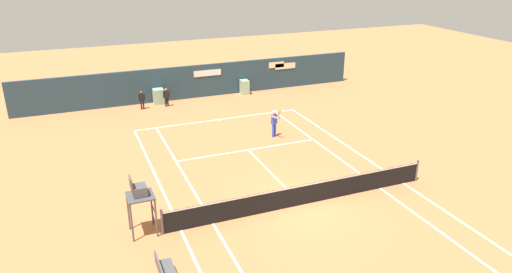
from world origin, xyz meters
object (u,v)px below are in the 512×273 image
object	(u,v)px
tennis_ball_near_service_line	(231,128)
tennis_ball_by_sideline	(290,150)
player_on_baseline	(274,121)
ball_kid_left_post	(142,99)
umpire_chair	(140,195)
player_bench	(165,270)
ball_kid_right_post	(166,96)
tennis_ball_mid_court	(317,138)

from	to	relation	value
tennis_ball_near_service_line	tennis_ball_by_sideline	xyz separation A→B (m)	(1.88, -4.34, 0.00)
player_on_baseline	ball_kid_left_post	bearing A→B (deg)	-78.46
umpire_chair	player_on_baseline	xyz separation A→B (m)	(8.78, 7.26, -0.69)
player_bench	ball_kid_right_post	world-z (taller)	ball_kid_right_post
tennis_ball_mid_court	ball_kid_right_post	bearing A→B (deg)	126.61
player_on_baseline	ball_kid_right_post	bearing A→B (deg)	-86.67
player_bench	tennis_ball_near_service_line	distance (m)	14.39
tennis_ball_mid_court	ball_kid_left_post	bearing A→B (deg)	132.80
player_bench	tennis_ball_near_service_line	bearing A→B (deg)	152.17
umpire_chair	tennis_ball_mid_court	world-z (taller)	umpire_chair
player_bench	ball_kid_right_post	distance (m)	18.98
tennis_ball_by_sideline	umpire_chair	bearing A→B (deg)	-149.76
umpire_chair	player_bench	distance (m)	3.47
ball_kid_right_post	tennis_ball_near_service_line	world-z (taller)	ball_kid_right_post
ball_kid_right_post	tennis_ball_mid_court	distance (m)	11.41
umpire_chair	ball_kid_left_post	world-z (taller)	umpire_chair
tennis_ball_mid_court	umpire_chair	bearing A→B (deg)	-150.81
player_bench	tennis_ball_by_sideline	world-z (taller)	player_bench
umpire_chair	tennis_ball_by_sideline	bearing A→B (deg)	120.24
ball_kid_left_post	tennis_ball_by_sideline	xyz separation A→B (m)	(6.24, -10.17, -0.71)
ball_kid_left_post	ball_kid_right_post	world-z (taller)	ball_kid_right_post
tennis_ball_mid_court	tennis_ball_by_sideline	world-z (taller)	same
umpire_chair	tennis_ball_by_sideline	world-z (taller)	umpire_chair
umpire_chair	tennis_ball_near_service_line	distance (m)	11.80
player_on_baseline	ball_kid_right_post	distance (m)	9.24
ball_kid_left_post	tennis_ball_by_sideline	distance (m)	11.95
umpire_chair	tennis_ball_near_service_line	xyz separation A→B (m)	(6.89, 9.45, -1.62)
ball_kid_right_post	tennis_ball_by_sideline	distance (m)	11.17
ball_kid_right_post	tennis_ball_mid_court	world-z (taller)	ball_kid_right_post
player_on_baseline	ball_kid_left_post	size ratio (longest dim) A/B	1.40
tennis_ball_by_sideline	tennis_ball_mid_court	bearing A→B (deg)	24.83
player_bench	tennis_ball_by_sideline	bearing A→B (deg)	134.27
player_bench	tennis_ball_by_sideline	size ratio (longest dim) A/B	20.27
tennis_ball_mid_court	tennis_ball_near_service_line	xyz separation A→B (m)	(-4.11, 3.31, 0.00)
player_on_baseline	tennis_ball_near_service_line	size ratio (longest dim) A/B	26.73
umpire_chair	tennis_ball_mid_court	bearing A→B (deg)	119.19
tennis_ball_mid_court	tennis_ball_near_service_line	world-z (taller)	same
player_on_baseline	tennis_ball_by_sideline	distance (m)	2.33
umpire_chair	player_bench	xyz separation A→B (m)	(0.17, -3.27, -1.14)
umpire_chair	ball_kid_left_post	xyz separation A→B (m)	(2.53, 15.28, -0.90)
player_on_baseline	tennis_ball_by_sideline	xyz separation A→B (m)	(-0.01, -2.14, -0.93)
ball_kid_right_post	ball_kid_left_post	bearing A→B (deg)	-3.87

